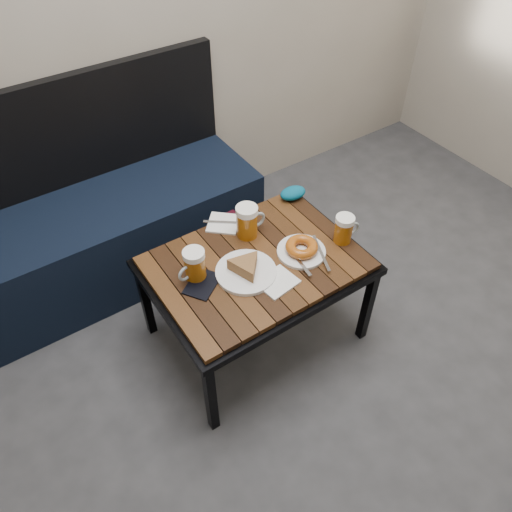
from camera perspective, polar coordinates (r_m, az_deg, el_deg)
bench at (r=2.51m, az=-16.07°, el=3.18°), size 1.40×0.50×0.95m
cafe_table at (r=2.00m, az=-0.00°, el=-1.46°), size 0.84×0.62×0.47m
beer_mug_left at (r=1.87m, az=-7.07°, el=-1.02°), size 0.13×0.09×0.13m
beer_mug_centre at (r=2.03m, az=-0.97°, el=3.99°), size 0.13×0.09×0.15m
beer_mug_right at (r=2.04m, az=10.05°, el=3.07°), size 0.12×0.09×0.12m
plate_pie at (r=1.90m, az=-1.16°, el=-1.46°), size 0.24×0.24×0.07m
plate_bagel at (r=1.99m, az=5.24°, el=0.81°), size 0.20×0.25×0.05m
napkin_left at (r=2.13m, az=-3.76°, el=3.76°), size 0.18×0.18×0.01m
napkin_right at (r=1.89m, az=2.44°, el=-3.00°), size 0.15×0.14×0.01m
passport_navy at (r=1.89m, az=-6.14°, el=-3.19°), size 0.18×0.17×0.01m
passport_burgundy at (r=2.14m, az=-2.67°, el=4.11°), size 0.09×0.12×0.01m
knit_pouch at (r=2.25m, az=4.24°, el=7.19°), size 0.13×0.09×0.05m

